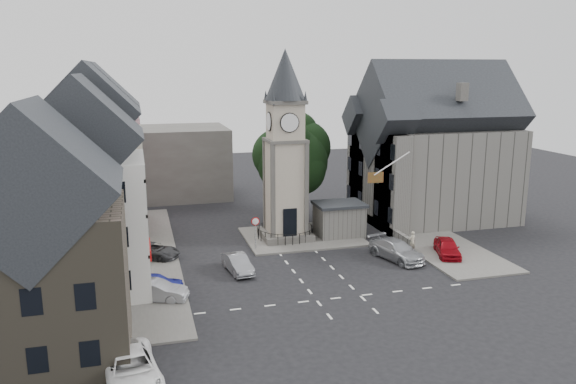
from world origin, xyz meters
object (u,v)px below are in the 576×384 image
object	(u,v)px
car_west_blue	(155,283)
car_east_red	(447,247)
stone_shelter	(339,219)
pedestrian	(412,241)
clock_tower	(285,147)

from	to	relation	value
car_west_blue	car_east_red	size ratio (longest dim) A/B	0.90
stone_shelter	car_west_blue	bearing A→B (deg)	-151.60
car_west_blue	pedestrian	xyz separation A→B (m)	(20.66, 3.37, 0.19)
stone_shelter	pedestrian	xyz separation A→B (m)	(4.36, -5.45, -0.72)
stone_shelter	car_east_red	bearing A→B (deg)	-48.65
car_west_blue	pedestrian	bearing A→B (deg)	-66.69
car_west_blue	pedestrian	size ratio (longest dim) A/B	2.26
clock_tower	pedestrian	bearing A→B (deg)	-32.96
stone_shelter	car_east_red	xyz separation A→B (m)	(6.46, -7.34, -0.84)
clock_tower	stone_shelter	bearing A→B (deg)	-5.84
car_east_red	car_west_blue	bearing A→B (deg)	-156.89
car_west_blue	car_east_red	world-z (taller)	car_east_red
clock_tower	car_west_blue	world-z (taller)	clock_tower
stone_shelter	pedestrian	size ratio (longest dim) A/B	2.59
clock_tower	car_west_blue	xyz separation A→B (m)	(-11.50, -9.30, -7.48)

